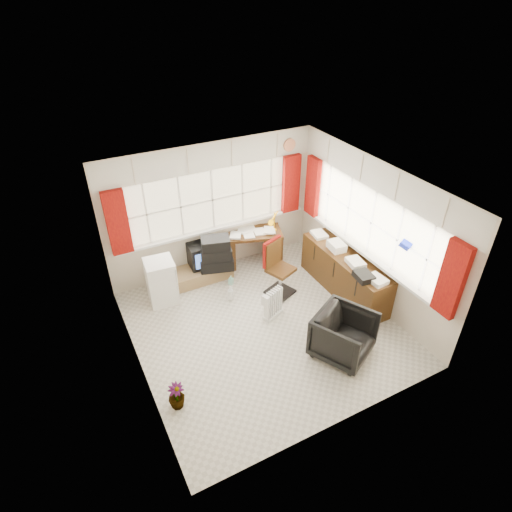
{
  "coord_description": "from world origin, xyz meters",
  "views": [
    {
      "loc": [
        -2.5,
        -4.52,
        4.87
      ],
      "look_at": [
        0.14,
        0.55,
        1.04
      ],
      "focal_mm": 30.0,
      "sensor_mm": 36.0,
      "label": 1
    }
  ],
  "objects": [
    {
      "name": "ground",
      "position": [
        0.0,
        0.0,
        0.0
      ],
      "size": [
        4.0,
        4.0,
        0.0
      ],
      "primitive_type": "plane",
      "color": "beige",
      "rests_on": "ground"
    },
    {
      "name": "room_walls",
      "position": [
        0.0,
        0.0,
        1.5
      ],
      "size": [
        4.0,
        4.0,
        4.0
      ],
      "color": "beige",
      "rests_on": "ground"
    },
    {
      "name": "window_back",
      "position": [
        0.0,
        1.94,
        0.95
      ],
      "size": [
        3.7,
        0.12,
        3.6
      ],
      "color": "#F8EDC4",
      "rests_on": "room_walls"
    },
    {
      "name": "window_right",
      "position": [
        1.94,
        0.0,
        0.95
      ],
      "size": [
        0.12,
        3.7,
        3.6
      ],
      "color": "#F8EDC4",
      "rests_on": "room_walls"
    },
    {
      "name": "curtains",
      "position": [
        0.92,
        0.93,
        1.46
      ],
      "size": [
        3.83,
        3.83,
        1.15
      ],
      "color": "#9C1808",
      "rests_on": "room_walls"
    },
    {
      "name": "overhead_cabinets",
      "position": [
        0.98,
        0.98,
        2.25
      ],
      "size": [
        3.98,
        3.98,
        0.48
      ],
      "color": "silver",
      "rests_on": "room_walls"
    },
    {
      "name": "desk",
      "position": [
        0.67,
        1.8,
        0.39
      ],
      "size": [
        1.32,
        0.93,
        0.73
      ],
      "color": "#502F12",
      "rests_on": "ground"
    },
    {
      "name": "desk_lamp",
      "position": [
        1.11,
        1.66,
        0.98
      ],
      "size": [
        0.18,
        0.16,
        0.42
      ],
      "color": "#FFB30A",
      "rests_on": "desk"
    },
    {
      "name": "task_chair",
      "position": [
        0.65,
        0.78,
        0.55
      ],
      "size": [
        0.57,
        0.58,
        1.04
      ],
      "color": "black",
      "rests_on": "ground"
    },
    {
      "name": "office_chair",
      "position": [
        0.78,
        -1.04,
        0.37
      ],
      "size": [
        1.08,
        1.09,
        0.74
      ],
      "primitive_type": "imported",
      "rotation": [
        0.0,
        0.0,
        0.48
      ],
      "color": "black",
      "rests_on": "ground"
    },
    {
      "name": "radiator",
      "position": [
        0.26,
        0.17,
        0.22
      ],
      "size": [
        0.4,
        0.27,
        0.55
      ],
      "color": "white",
      "rests_on": "ground"
    },
    {
      "name": "credenza",
      "position": [
        1.73,
        0.2,
        0.39
      ],
      "size": [
        0.5,
        2.0,
        0.85
      ],
      "color": "#502F12",
      "rests_on": "ground"
    },
    {
      "name": "file_tray",
      "position": [
        1.56,
        -0.45,
        0.8
      ],
      "size": [
        0.28,
        0.35,
        0.11
      ],
      "primitive_type": "cube",
      "rotation": [
        0.0,
        0.0,
        -0.11
      ],
      "color": "black",
      "rests_on": "credenza"
    },
    {
      "name": "tv_bench",
      "position": [
        -0.55,
        1.72,
        0.12
      ],
      "size": [
        1.4,
        0.5,
        0.25
      ],
      "primitive_type": "cube",
      "color": "olive",
      "rests_on": "ground"
    },
    {
      "name": "crt_tv",
      "position": [
        -0.34,
        1.83,
        0.48
      ],
      "size": [
        0.52,
        0.49,
        0.45
      ],
      "color": "black",
      "rests_on": "tv_bench"
    },
    {
      "name": "hifi_stack",
      "position": [
        -0.14,
        1.6,
        0.55
      ],
      "size": [
        0.69,
        0.54,
        0.64
      ],
      "color": "black",
      "rests_on": "tv_bench"
    },
    {
      "name": "mini_fridge",
      "position": [
        -1.24,
        1.45,
        0.41
      ],
      "size": [
        0.52,
        0.53,
        0.81
      ],
      "color": "white",
      "rests_on": "ground"
    },
    {
      "name": "spray_bottle_a",
      "position": [
        -0.19,
        0.9,
        0.15
      ],
      "size": [
        0.13,
        0.13,
        0.29
      ],
      "primitive_type": "imported",
      "rotation": [
        0.0,
        0.0,
        0.2
      ],
      "color": "silver",
      "rests_on": "ground"
    },
    {
      "name": "spray_bottle_b",
      "position": [
        0.01,
        1.32,
        0.09
      ],
      "size": [
        0.12,
        0.12,
        0.18
      ],
      "primitive_type": "imported",
      "rotation": [
        0.0,
        0.0,
        -0.77
      ],
      "color": "#92DBC9",
      "rests_on": "ground"
    },
    {
      "name": "flower_vase",
      "position": [
        -1.75,
        -0.8,
        0.2
      ],
      "size": [
        0.25,
        0.25,
        0.4
      ],
      "primitive_type": "imported",
      "rotation": [
        0.0,
        0.0,
        0.11
      ],
      "color": "black",
      "rests_on": "ground"
    }
  ]
}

